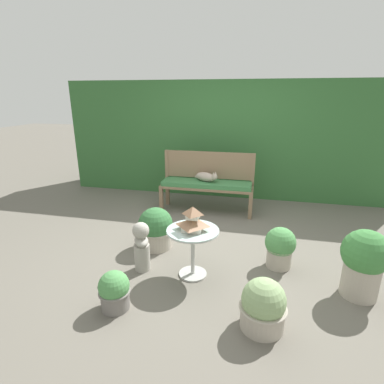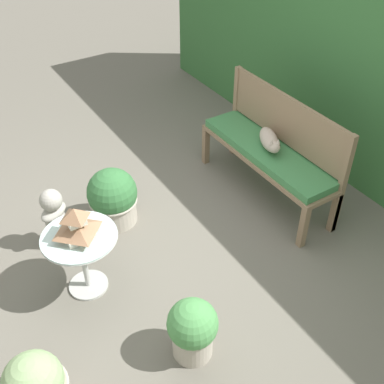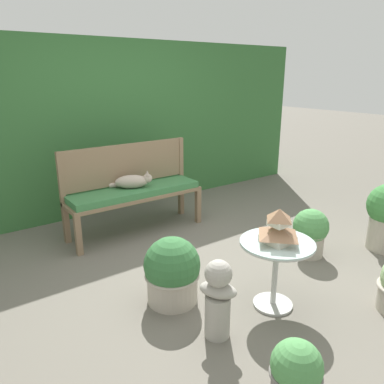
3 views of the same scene
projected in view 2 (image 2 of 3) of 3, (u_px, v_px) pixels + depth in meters
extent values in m
plane|color=#666056|center=(168.00, 251.00, 4.23)|extent=(30.00, 30.00, 0.00)
cube|color=#7F664C|center=(206.00, 146.00, 5.16)|extent=(0.06, 0.06, 0.42)
cube|color=#7F664C|center=(303.00, 227.00, 4.16)|extent=(0.06, 0.06, 0.42)
cube|color=#7F664C|center=(234.00, 136.00, 5.32)|extent=(0.06, 0.06, 0.42)
cube|color=#7F664C|center=(334.00, 212.00, 4.31)|extent=(0.06, 0.06, 0.42)
cube|color=#7F664C|center=(267.00, 157.00, 4.59)|extent=(1.58, 0.43, 0.04)
cube|color=#387542|center=(267.00, 152.00, 4.56)|extent=(1.52, 0.40, 0.07)
cube|color=#7F664C|center=(236.00, 112.00, 5.14)|extent=(0.06, 0.06, 1.02)
cube|color=#7F664C|center=(342.00, 186.00, 4.13)|extent=(0.06, 0.06, 1.02)
cube|color=#7F664C|center=(287.00, 120.00, 4.46)|extent=(1.52, 0.04, 0.47)
ellipsoid|color=#A89989|center=(269.00, 139.00, 4.51)|extent=(0.41, 0.30, 0.15)
sphere|color=#A89989|center=(274.00, 147.00, 4.36)|extent=(0.11, 0.11, 0.11)
cone|color=#A89989|center=(278.00, 141.00, 4.32)|extent=(0.04, 0.04, 0.05)
cone|color=#A89989|center=(272.00, 142.00, 4.31)|extent=(0.04, 0.04, 0.05)
cylinder|color=#A89989|center=(271.00, 135.00, 4.67)|extent=(0.21, 0.14, 0.05)
cylinder|color=#B7B7B2|center=(89.00, 285.00, 3.92)|extent=(0.32, 0.32, 0.02)
cylinder|color=#B7B7B2|center=(84.00, 263.00, 3.75)|extent=(0.04, 0.04, 0.55)
cylinder|color=silver|center=(79.00, 237.00, 3.57)|extent=(0.58, 0.58, 0.01)
torus|color=#B7B7B2|center=(79.00, 238.00, 3.58)|extent=(0.58, 0.58, 0.02)
cube|color=silver|center=(78.00, 233.00, 3.55)|extent=(0.21, 0.21, 0.05)
pyramid|color=#936B4C|center=(77.00, 227.00, 3.51)|extent=(0.28, 0.28, 0.08)
cube|color=silver|center=(76.00, 220.00, 3.47)|extent=(0.13, 0.13, 0.05)
pyramid|color=#936B4C|center=(74.00, 213.00, 3.43)|extent=(0.18, 0.18, 0.09)
cylinder|color=#A39E93|center=(58.00, 230.00, 4.21)|extent=(0.18, 0.18, 0.32)
ellipsoid|color=#A39E93|center=(54.00, 212.00, 4.08)|extent=(0.27, 0.31, 0.11)
sphere|color=#A39E93|center=(51.00, 200.00, 4.00)|extent=(0.19, 0.19, 0.19)
cylinder|color=#ADA393|center=(114.00, 210.00, 4.48)|extent=(0.41, 0.41, 0.25)
torus|color=#ADA393|center=(113.00, 200.00, 4.41)|extent=(0.45, 0.45, 0.03)
sphere|color=#336B38|center=(112.00, 193.00, 4.35)|extent=(0.46, 0.46, 0.46)
cylinder|color=#ADA393|center=(193.00, 340.00, 3.37)|extent=(0.29, 0.29, 0.26)
torus|color=#ADA393|center=(193.00, 330.00, 3.30)|extent=(0.32, 0.32, 0.03)
sphere|color=#4C8E4C|center=(193.00, 324.00, 3.25)|extent=(0.36, 0.36, 0.36)
sphere|color=#89A870|center=(33.00, 381.00, 2.97)|extent=(0.38, 0.38, 0.38)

